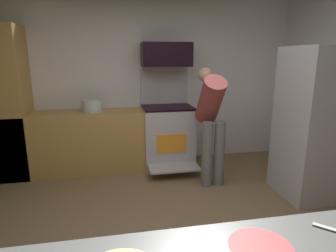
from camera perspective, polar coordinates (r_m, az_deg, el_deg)
The scene contains 9 objects.
ground_plane at distance 2.85m, azimuth -0.44°, elevation -22.81°, with size 5.20×4.80×0.02m, color #7F6245.
wall_back at distance 4.62m, azimuth -5.84°, elevation 8.86°, with size 5.20×0.12×2.60m, color silver.
lower_cabinet_run at distance 4.43m, azimuth -16.81°, elevation -3.07°, with size 2.40×0.60×0.90m, color #B38647.
cabinet_column at distance 4.53m, azimuth -30.05°, elevation 3.81°, with size 0.60×0.60×2.10m, color #B38647.
oven_range at distance 4.45m, azimuth -0.12°, elevation -1.57°, with size 0.76×0.97×1.55m.
microwave at distance 4.39m, azimuth -0.36°, elevation 14.19°, with size 0.74×0.38×0.35m, color black.
refrigerator at distance 3.87m, azimuth 28.51°, elevation 0.39°, with size 0.89×0.74×1.81m.
person_cook at distance 3.80m, azimuth 8.63°, elevation 1.90°, with size 0.31×0.64×1.55m.
stock_pot at distance 4.30m, azimuth -14.99°, elevation 3.98°, with size 0.30×0.30×0.19m, color #B5C4C5.
Camera 1 is at (-0.42, -2.25, 1.68)m, focal length 30.27 mm.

